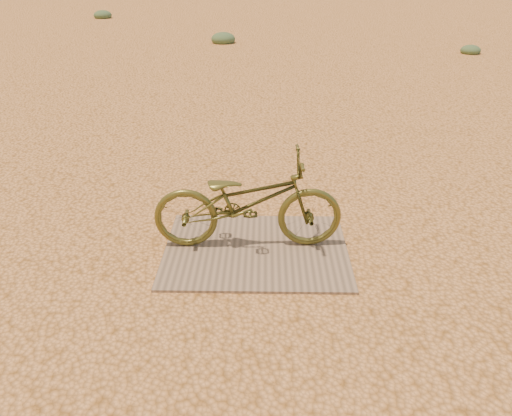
{
  "coord_description": "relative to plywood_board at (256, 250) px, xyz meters",
  "views": [
    {
      "loc": [
        0.4,
        -3.8,
        2.21
      ],
      "look_at": [
        0.33,
        -0.32,
        0.4
      ],
      "focal_mm": 35.0,
      "sensor_mm": 36.0,
      "label": 1
    }
  ],
  "objects": [
    {
      "name": "ground",
      "position": [
        -0.33,
        0.32,
        -0.01
      ],
      "size": [
        120.0,
        120.0,
        0.0
      ],
      "primitive_type": "plane",
      "color": "#E49E5C",
      "rests_on": "ground"
    },
    {
      "name": "plywood_board",
      "position": [
        0.0,
        0.0,
        0.0
      ],
      "size": [
        1.5,
        1.15,
        0.02
      ],
      "primitive_type": "cube",
      "color": "#836B55",
      "rests_on": "ground"
    },
    {
      "name": "bicycle",
      "position": [
        -0.07,
        0.07,
        0.41
      ],
      "size": [
        1.53,
        0.58,
        0.79
      ],
      "primitive_type": "imported",
      "rotation": [
        0.0,
        0.0,
        1.61
      ],
      "color": "#504F1F",
      "rests_on": "plywood_board"
    },
    {
      "name": "kale_a",
      "position": [
        -1.05,
        10.26,
        -0.01
      ],
      "size": [
        0.64,
        0.64,
        0.35
      ],
      "primitive_type": "ellipsoid",
      "color": "#4B6B45",
      "rests_on": "ground"
    },
    {
      "name": "kale_b",
      "position": [
        4.94,
        8.85,
        -0.01
      ],
      "size": [
        0.46,
        0.46,
        0.25
      ],
      "primitive_type": "ellipsoid",
      "color": "#4B6B45",
      "rests_on": "ground"
    },
    {
      "name": "kale_c",
      "position": [
        -5.79,
        15.49,
        -0.01
      ],
      "size": [
        0.63,
        0.63,
        0.35
      ],
      "primitive_type": "ellipsoid",
      "color": "#4B6B45",
      "rests_on": "ground"
    }
  ]
}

